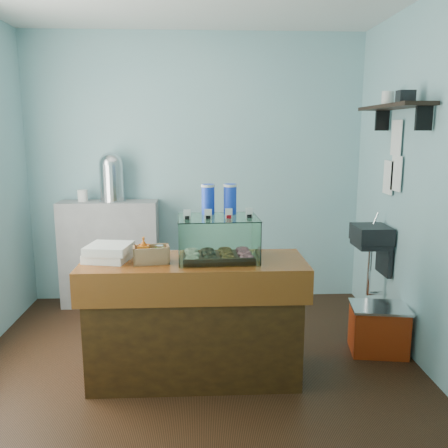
{
  "coord_description": "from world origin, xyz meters",
  "views": [
    {
      "loc": [
        0.06,
        -3.53,
        1.81
      ],
      "look_at": [
        0.22,
        -0.15,
        1.14
      ],
      "focal_mm": 38.0,
      "sensor_mm": 36.0,
      "label": 1
    }
  ],
  "objects": [
    {
      "name": "back_shelf",
      "position": [
        -0.9,
        1.32,
        0.55
      ],
      "size": [
        1.0,
        0.32,
        1.1
      ],
      "primitive_type": "cube",
      "color": "#99999B",
      "rests_on": "ground"
    },
    {
      "name": "red_cooler",
      "position": [
        1.51,
        0.07,
        0.2
      ],
      "size": [
        0.51,
        0.42,
        0.4
      ],
      "rotation": [
        0.0,
        0.0,
        -0.15
      ],
      "color": "#A82D0D",
      "rests_on": "ground"
    },
    {
      "name": "display_case",
      "position": [
        0.18,
        -0.2,
        1.08
      ],
      "size": [
        0.58,
        0.44,
        0.53
      ],
      "rotation": [
        0.0,
        0.0,
        0.04
      ],
      "color": "#33190F",
      "rests_on": "counter"
    },
    {
      "name": "ground",
      "position": [
        0.0,
        0.0,
        0.0
      ],
      "size": [
        3.5,
        3.5,
        0.0
      ],
      "primitive_type": "plane",
      "color": "black",
      "rests_on": "ground"
    },
    {
      "name": "condiment_crate",
      "position": [
        -0.31,
        -0.31,
        0.97
      ],
      "size": [
        0.27,
        0.19,
        0.19
      ],
      "rotation": [
        0.0,
        0.0,
        0.15
      ],
      "color": "#A67D53",
      "rests_on": "counter"
    },
    {
      "name": "coffee_urn",
      "position": [
        -0.85,
        1.33,
        1.36
      ],
      "size": [
        0.27,
        0.27,
        0.5
      ],
      "color": "silver",
      "rests_on": "back_shelf"
    },
    {
      "name": "room_shell",
      "position": [
        0.03,
        0.01,
        1.71
      ],
      "size": [
        3.54,
        3.04,
        2.82
      ],
      "color": "#84B5C1",
      "rests_on": "ground"
    },
    {
      "name": "counter",
      "position": [
        0.0,
        -0.25,
        0.46
      ],
      "size": [
        1.6,
        0.6,
        0.9
      ],
      "color": "#46280D",
      "rests_on": "ground"
    },
    {
      "name": "pastry_boxes",
      "position": [
        -0.61,
        -0.22,
        0.96
      ],
      "size": [
        0.35,
        0.35,
        0.12
      ],
      "rotation": [
        0.0,
        0.0,
        -0.21
      ],
      "color": "white",
      "rests_on": "counter"
    }
  ]
}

